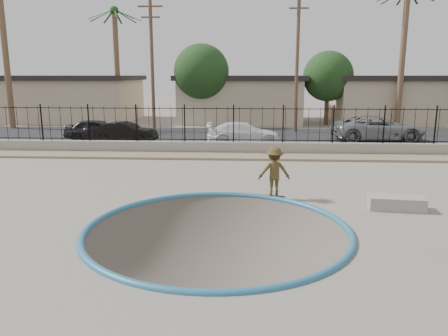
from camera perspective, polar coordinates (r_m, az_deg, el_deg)
ground at (r=24.35m, az=1.37°, el=0.06°), size 120.00×120.00×2.20m
bowl_pit at (r=11.53m, az=-0.87°, el=-8.08°), size 6.84×6.84×1.80m
coping_ring at (r=11.53m, az=-0.87°, el=-8.08°), size 7.04×7.04×0.20m
rock_strip at (r=21.37m, az=1.13°, el=1.52°), size 42.00×1.60×0.11m
retaining_wall at (r=22.41m, az=1.24°, el=2.65°), size 42.00×0.45×0.60m
fence at (r=22.25m, az=1.26°, el=5.71°), size 40.00×0.04×1.80m
street at (r=29.08m, az=1.73°, el=4.27°), size 90.00×8.00×0.04m
house_west at (r=41.48m, az=-19.29°, el=8.67°), size 11.60×8.60×3.90m
house_center at (r=38.36m, az=2.16°, el=9.10°), size 10.60×8.60×3.90m
house_east at (r=40.56m, az=22.57°, el=8.36°), size 12.60×8.60×3.90m
palm_left at (r=36.66m, az=-27.03°, el=17.07°), size 2.30×2.30×11.30m
palm_mid at (r=37.49m, az=-13.97°, el=15.91°), size 2.30×2.30×9.30m
palm_right at (r=35.76m, az=22.56°, el=16.59°), size 2.30×2.30×10.30m
utility_pole_left at (r=31.55m, az=-9.37°, el=13.26°), size 1.70×0.24×9.00m
utility_pole_mid at (r=30.98m, az=9.54°, el=13.75°), size 1.70×0.24×9.50m
street_tree_left at (r=35.00m, az=-2.97°, el=12.43°), size 4.32×4.32×6.36m
street_tree_mid at (r=36.33m, az=13.44°, el=11.56°), size 3.96×3.96×5.83m
skater at (r=14.32m, az=6.57°, el=-0.82°), size 1.07×0.67×1.60m
skateboard at (r=14.50m, az=6.50°, el=-3.69°), size 0.75×0.35×0.06m
concrete_ledge at (r=14.14m, az=21.57°, el=-4.27°), size 1.67×0.87×0.40m
car_a at (r=27.66m, az=-16.20°, el=4.80°), size 3.90×1.65×1.31m
car_b at (r=26.44m, az=-12.76°, el=4.57°), size 3.79×1.54×1.22m
car_c at (r=25.47m, az=2.59°, el=4.60°), size 4.38×2.02×1.24m
car_d at (r=28.08m, az=19.42°, el=4.90°), size 5.66×3.05×1.51m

